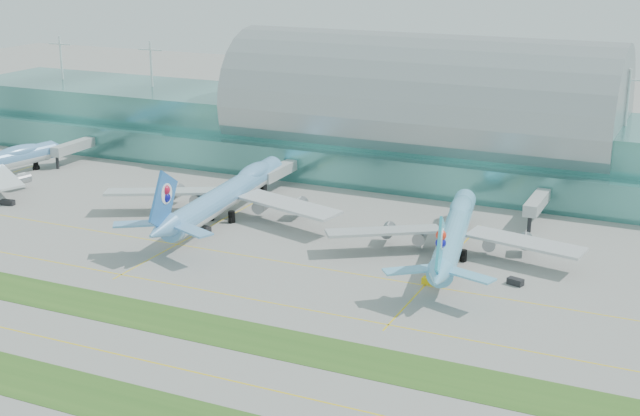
% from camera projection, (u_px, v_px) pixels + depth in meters
% --- Properties ---
extents(ground, '(700.00, 700.00, 0.00)m').
position_uv_depth(ground, '(198.00, 332.00, 167.55)').
color(ground, gray).
rests_on(ground, ground).
extents(terminal, '(340.00, 69.10, 36.00)m').
position_uv_depth(terminal, '(420.00, 128.00, 275.08)').
color(terminal, '#3D7A75').
rests_on(terminal, ground).
extents(grass_strip_near, '(420.00, 12.00, 0.08)m').
position_uv_depth(grass_strip_near, '(104.00, 399.00, 143.25)').
color(grass_strip_near, '#2D591E').
rests_on(grass_strip_near, ground).
extents(grass_strip_far, '(420.00, 12.00, 0.08)m').
position_uv_depth(grass_strip_far, '(203.00, 327.00, 169.28)').
color(grass_strip_far, '#2D591E').
rests_on(grass_strip_far, ground).
extents(taxiline_b, '(420.00, 0.35, 0.01)m').
position_uv_depth(taxiline_b, '(154.00, 363.00, 155.41)').
color(taxiline_b, yellow).
rests_on(taxiline_b, ground).
extents(taxiline_c, '(420.00, 0.35, 0.01)m').
position_uv_depth(taxiline_c, '(245.00, 298.00, 183.17)').
color(taxiline_c, yellow).
rests_on(taxiline_c, ground).
extents(taxiline_d, '(420.00, 0.35, 0.01)m').
position_uv_depth(taxiline_d, '(292.00, 263.00, 202.25)').
color(taxiline_d, yellow).
rests_on(taxiline_d, ground).
extents(airliner_b, '(66.90, 76.25, 20.98)m').
position_uv_depth(airliner_b, '(228.00, 193.00, 234.03)').
color(airliner_b, '#62A1D8').
rests_on(airliner_b, ground).
extents(airliner_c, '(59.01, 67.78, 18.75)m').
position_uv_depth(airliner_c, '(454.00, 231.00, 206.24)').
color(airliner_c, '#67B9E3').
rests_on(airliner_c, ground).
extents(gse_b, '(4.18, 2.32, 1.46)m').
position_uv_depth(gse_b, '(8.00, 202.00, 245.62)').
color(gse_b, black).
rests_on(gse_b, ground).
extents(gse_c, '(3.93, 2.68, 1.66)m').
position_uv_depth(gse_c, '(204.00, 229.00, 222.98)').
color(gse_c, black).
rests_on(gse_c, ground).
extents(gse_d, '(3.66, 2.29, 1.52)m').
position_uv_depth(gse_d, '(187.00, 228.00, 224.31)').
color(gse_d, black).
rests_on(gse_d, ground).
extents(gse_e, '(3.58, 1.88, 1.36)m').
position_uv_depth(gse_e, '(430.00, 281.00, 190.21)').
color(gse_e, yellow).
rests_on(gse_e, ground).
extents(gse_f, '(3.74, 2.68, 1.43)m').
position_uv_depth(gse_f, '(515.00, 282.00, 189.75)').
color(gse_f, black).
rests_on(gse_f, ground).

